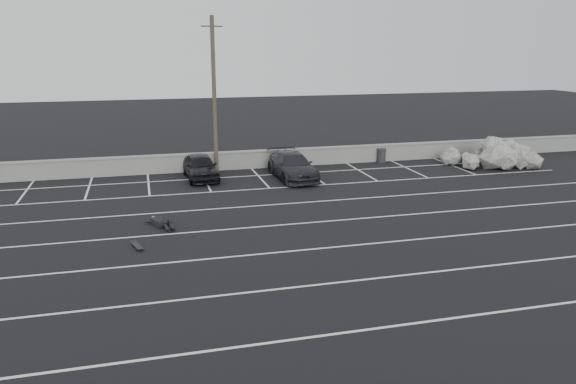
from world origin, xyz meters
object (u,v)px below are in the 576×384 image
object	(u,v)px
car_right	(292,166)
utility_pole	(214,96)
trash_bin	(382,155)
riprap_pile	(497,157)
car_left	(200,167)
person	(158,219)
skateboard	(137,246)

from	to	relation	value
car_right	utility_pole	size ratio (longest dim) A/B	0.55
utility_pole	trash_bin	distance (m)	11.10
utility_pole	trash_bin	bearing A→B (deg)	2.21
car_right	utility_pole	bearing A→B (deg)	146.92
trash_bin	utility_pole	bearing A→B (deg)	-177.79
utility_pole	riprap_pile	size ratio (longest dim) A/B	1.49
car_left	utility_pole	distance (m)	4.02
car_left	car_right	distance (m)	5.03
car_right	trash_bin	xyz separation A→B (m)	(6.49, 2.73, -0.25)
utility_pole	person	bearing A→B (deg)	-112.05
riprap_pile	person	distance (m)	21.01
utility_pole	riprap_pile	world-z (taller)	utility_pole
utility_pole	trash_bin	size ratio (longest dim) A/B	10.01
person	riprap_pile	bearing A→B (deg)	-5.04
car_left	trash_bin	world-z (taller)	car_left
car_left	riprap_pile	bearing A→B (deg)	-7.12
skateboard	person	bearing A→B (deg)	54.81
car_left	utility_pole	xyz separation A→B (m)	(1.03, 1.20, 3.70)
riprap_pile	skateboard	distance (m)	22.71
car_right	skateboard	size ratio (longest dim) A/B	5.68
car_right	skateboard	bearing A→B (deg)	-134.36
car_left	trash_bin	size ratio (longest dim) A/B	4.67
car_left	skateboard	xyz separation A→B (m)	(-3.41, -10.26, -0.61)
trash_bin	riprap_pile	size ratio (longest dim) A/B	0.15
trash_bin	riprap_pile	bearing A→B (deg)	-26.38
car_left	person	size ratio (longest dim) A/B	1.60
person	skateboard	xyz separation A→B (m)	(-0.86, -2.60, -0.16)
car_left	skateboard	size ratio (longest dim) A/B	4.81
utility_pole	person	distance (m)	10.42
car_left	utility_pole	world-z (taller)	utility_pole
car_left	car_right	xyz separation A→B (m)	(4.90, -1.13, 0.00)
car_right	person	size ratio (longest dim) A/B	1.89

